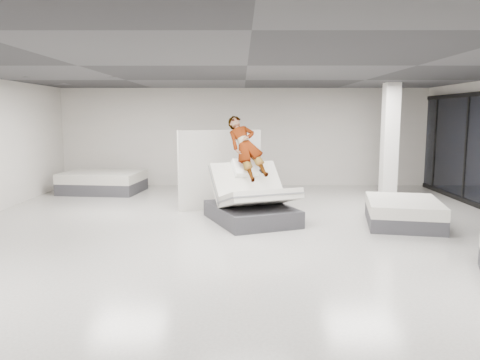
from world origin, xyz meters
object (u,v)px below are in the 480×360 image
at_px(column, 390,142).
at_px(flat_bed_left_far, 103,182).
at_px(flat_bed_right_far, 403,212).
at_px(hero_bed, 252,203).
at_px(remote, 261,171).
at_px(person, 246,161).
at_px(divider_panel, 220,170).

bearing_deg(column, flat_bed_left_far, 172.62).
xyz_separation_m(flat_bed_right_far, column, (0.63, 3.11, 1.33)).
xyz_separation_m(hero_bed, remote, (0.21, 0.07, 0.70)).
height_order(flat_bed_left_far, column, column).
distance_m(person, flat_bed_right_far, 3.56).
height_order(remote, column, column).
relative_size(flat_bed_right_far, column, 0.69).
distance_m(flat_bed_right_far, flat_bed_left_far, 8.74).
xyz_separation_m(divider_panel, flat_bed_right_far, (3.99, -1.73, -0.71)).
height_order(divider_panel, flat_bed_right_far, divider_panel).
distance_m(divider_panel, flat_bed_left_far, 4.48).
bearing_deg(person, remote, -57.85).
bearing_deg(column, hero_bed, -143.25).
xyz_separation_m(remote, flat_bed_right_far, (3.03, -0.29, -0.85)).
xyz_separation_m(hero_bed, divider_panel, (-0.75, 1.51, 0.57)).
distance_m(divider_panel, column, 4.87).
bearing_deg(flat_bed_right_far, hero_bed, 176.11).
bearing_deg(divider_panel, flat_bed_left_far, 123.81).
bearing_deg(flat_bed_left_far, person, -40.34).
bearing_deg(flat_bed_left_far, column, -7.38).
bearing_deg(divider_panel, hero_bed, -85.96).
xyz_separation_m(hero_bed, flat_bed_left_far, (-4.43, 3.97, -0.11)).
bearing_deg(flat_bed_right_far, column, 78.51).
bearing_deg(person, hero_bed, -90.00).
distance_m(flat_bed_right_far, column, 3.45).
distance_m(hero_bed, flat_bed_left_far, 5.95).
bearing_deg(flat_bed_right_far, divider_panel, 156.58).
height_order(person, flat_bed_right_far, person).
bearing_deg(remote, hero_bed, 176.28).
distance_m(remote, flat_bed_right_far, 3.16).
bearing_deg(hero_bed, flat_bed_right_far, -3.89).
relative_size(person, remote, 11.84).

